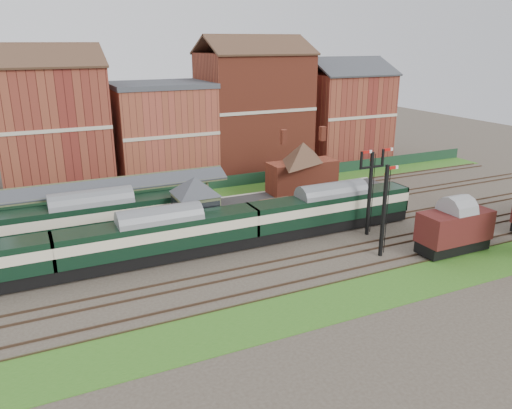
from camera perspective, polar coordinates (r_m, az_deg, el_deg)
name	(u,v)px	position (r m, az deg, el deg)	size (l,w,h in m)	color
ground	(241,246)	(44.90, -1.76, -4.78)	(160.00, 160.00, 0.00)	#473D33
grass_back	(186,198)	(59.03, -8.01, 0.78)	(90.00, 4.50, 0.06)	#2D6619
grass_front	(310,307)	(35.34, 6.24, -11.60)	(90.00, 5.00, 0.06)	#2D6619
fence	(181,187)	(60.66, -8.61, 1.94)	(90.00, 0.12, 1.50)	#193823
platform	(158,216)	(51.90, -11.19, -1.31)	(55.00, 3.40, 1.00)	#2D2D2D
signal_box	(196,207)	(45.63, -6.89, -0.25)	(5.40, 5.40, 6.00)	#6B7956
brick_hut	(274,215)	(49.22, 2.04, -1.19)	(3.20, 2.64, 2.94)	maroon
station_building	(302,166)	(57.15, 5.33, 4.39)	(8.10, 8.10, 5.90)	#943B25
canopy	(93,185)	(49.70, -18.17, 2.18)	(26.00, 3.89, 4.08)	#525A38
semaphore_bracket	(370,188)	(47.25, 12.94, 1.89)	(3.60, 0.25, 8.18)	black
semaphore_siding	(384,210)	(42.85, 14.44, -0.58)	(1.23, 0.25, 8.00)	black
town_backdrop	(161,127)	(65.84, -10.84, 8.69)	(69.00, 10.00, 16.00)	#943B25
dmu_train	(161,235)	(41.92, -10.82, -3.50)	(50.08, 2.64, 3.85)	black
platform_railcar	(93,218)	(47.19, -18.13, -1.48)	(17.51, 2.76, 4.03)	black
goods_van_a	(454,228)	(46.21, 21.73, -2.50)	(6.46, 2.80, 3.92)	black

